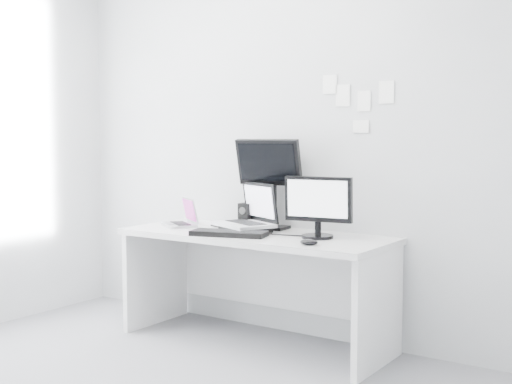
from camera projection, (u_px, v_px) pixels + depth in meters
back_wall at (284, 137)px, 4.66m from camera, size 3.60×0.00×3.60m
desk at (255, 288)px, 4.45m from camera, size 1.80×0.70×0.73m
macbook at (179, 211)px, 4.75m from camera, size 0.35×0.33×0.21m
speaker at (246, 215)px, 4.72m from camera, size 0.10×0.10×0.16m
dell_laptop at (243, 206)px, 4.50m from camera, size 0.49×0.44×0.33m
rear_monitor at (270, 183)px, 4.60m from camera, size 0.48×0.21×0.63m
samsung_monitor at (318, 206)px, 4.18m from camera, size 0.46×0.26×0.40m
keyboard at (229, 233)px, 4.29m from camera, size 0.51×0.30×0.03m
mouse at (309, 242)px, 3.92m from camera, size 0.12×0.09×0.03m
wall_note_0 at (343, 95)px, 4.38m from camera, size 0.10×0.00×0.14m
wall_note_1 at (364, 101)px, 4.30m from camera, size 0.09×0.00×0.13m
wall_note_2 at (386, 92)px, 4.21m from camera, size 0.10×0.00×0.14m
wall_note_3 at (361, 126)px, 4.32m from camera, size 0.11×0.00×0.08m
wall_note_4 at (330, 84)px, 4.42m from camera, size 0.10×0.00×0.12m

